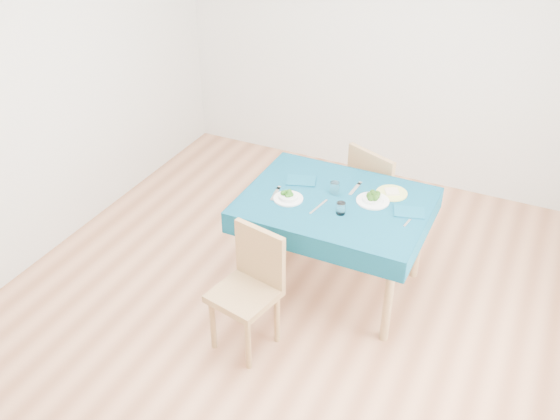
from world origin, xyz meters
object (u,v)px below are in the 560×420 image
at_px(chair_far, 386,178).
at_px(side_plate, 392,193).
at_px(bowl_far, 373,197).
at_px(chair_near, 244,289).
at_px(bowl_near, 288,196).
at_px(table, 334,244).

xyz_separation_m(chair_far, side_plate, (0.19, -0.55, 0.21)).
distance_m(bowl_far, side_plate, 0.18).
bearing_deg(side_plate, chair_near, -119.91).
relative_size(bowl_near, bowl_far, 0.90).
relative_size(table, chair_far, 1.15).
distance_m(table, chair_near, 0.88).
xyz_separation_m(bowl_near, side_plate, (0.63, 0.38, -0.03)).
distance_m(table, bowl_far, 0.49).
xyz_separation_m(table, side_plate, (0.32, 0.25, 0.38)).
height_order(chair_near, chair_far, chair_far).
relative_size(chair_far, side_plate, 5.06).
height_order(chair_far, side_plate, chair_far).
bearing_deg(chair_far, side_plate, 132.99).
distance_m(chair_far, bowl_far, 0.75).
distance_m(chair_far, bowl_near, 1.05).
relative_size(chair_near, chair_far, 0.86).
bearing_deg(side_plate, bowl_near, -148.64).
height_order(chair_near, bowl_near, chair_near).
distance_m(chair_near, chair_far, 1.68).
bearing_deg(bowl_near, chair_far, 64.91).
bearing_deg(bowl_far, side_plate, 60.83).
relative_size(table, side_plate, 5.81).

